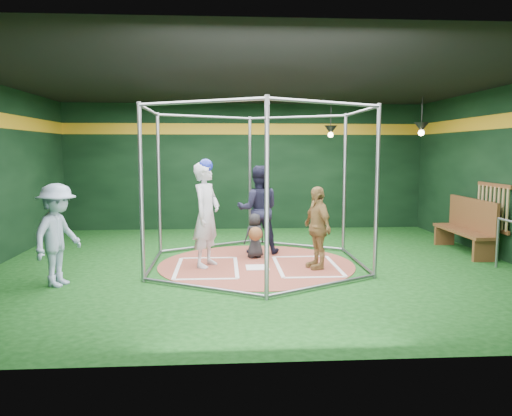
{
  "coord_description": "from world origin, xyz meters",
  "views": [
    {
      "loc": [
        -0.63,
        -9.49,
        2.22
      ],
      "look_at": [
        0.0,
        0.1,
        1.1
      ],
      "focal_mm": 35.0,
      "sensor_mm": 36.0,
      "label": 1
    }
  ],
  "objects": [
    {
      "name": "batter_box_left",
      "position": [
        -0.95,
        -0.25,
        0.02
      ],
      "size": [
        1.17,
        1.77,
        0.01
      ],
      "color": "white",
      "rests_on": "clay_disc"
    },
    {
      "name": "visitor_leopard",
      "position": [
        1.11,
        -0.39,
        0.78
      ],
      "size": [
        0.62,
        0.97,
        1.54
      ],
      "primitive_type": "imported",
      "rotation": [
        0.0,
        0.0,
        -1.27
      ],
      "color": "tan",
      "rests_on": "clay_disc"
    },
    {
      "name": "pendant_lamp_far",
      "position": [
        4.0,
        2.0,
        2.74
      ],
      "size": [
        0.34,
        0.34,
        0.9
      ],
      "color": "black",
      "rests_on": "room_shell"
    },
    {
      "name": "dugout_bench",
      "position": [
        4.64,
        0.85,
        0.6
      ],
      "size": [
        0.47,
        2.03,
        1.18
      ],
      "color": "brown",
      "rests_on": "ground"
    },
    {
      "name": "home_plate",
      "position": [
        0.0,
        -0.3,
        0.02
      ],
      "size": [
        0.43,
        0.43,
        0.01
      ],
      "primitive_type": "cube",
      "color": "white",
      "rests_on": "clay_disc"
    },
    {
      "name": "pendant_lamp_near",
      "position": [
        2.2,
        3.6,
        2.74
      ],
      "size": [
        0.34,
        0.34,
        0.9
      ],
      "color": "black",
      "rests_on": "room_shell"
    },
    {
      "name": "bat_rack",
      "position": [
        4.93,
        0.4,
        1.05
      ],
      "size": [
        0.07,
        1.25,
        0.98
      ],
      "color": "brown",
      "rests_on": "room_shell"
    },
    {
      "name": "bystander_blue",
      "position": [
        -3.33,
        -1.28,
        0.84
      ],
      "size": [
        0.93,
        1.23,
        1.68
      ],
      "primitive_type": "imported",
      "rotation": [
        0.0,
        0.0,
        1.26
      ],
      "color": "#91A7C0",
      "rests_on": "ground"
    },
    {
      "name": "room_shell",
      "position": [
        0.0,
        0.01,
        1.75
      ],
      "size": [
        10.1,
        9.1,
        3.53
      ],
      "color": "#0C380E",
      "rests_on": "ground"
    },
    {
      "name": "batter_box_right",
      "position": [
        0.95,
        -0.25,
        0.02
      ],
      "size": [
        1.17,
        1.77,
        0.01
      ],
      "color": "white",
      "rests_on": "clay_disc"
    },
    {
      "name": "catcher_figure",
      "position": [
        0.01,
        0.56,
        0.48
      ],
      "size": [
        0.53,
        0.61,
        0.92
      ],
      "color": "black",
      "rests_on": "clay_disc"
    },
    {
      "name": "batting_cage",
      "position": [
        -0.0,
        -0.0,
        1.5
      ],
      "size": [
        4.05,
        4.67,
        3.0
      ],
      "color": "gray",
      "rests_on": "ground"
    },
    {
      "name": "batter_figure",
      "position": [
        -0.96,
        -0.1,
        1.02
      ],
      "size": [
        0.73,
        0.85,
        2.05
      ],
      "color": "silver",
      "rests_on": "clay_disc"
    },
    {
      "name": "clay_disc",
      "position": [
        0.0,
        0.0,
        0.01
      ],
      "size": [
        3.8,
        3.8,
        0.01
      ],
      "primitive_type": "cylinder",
      "color": "#974837",
      "rests_on": "ground"
    },
    {
      "name": "umpire",
      "position": [
        0.11,
        1.07,
        0.95
      ],
      "size": [
        0.94,
        0.74,
        1.88
      ],
      "primitive_type": "imported",
      "rotation": [
        0.0,
        0.0,
        3.11
      ],
      "color": "black",
      "rests_on": "clay_disc"
    }
  ]
}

